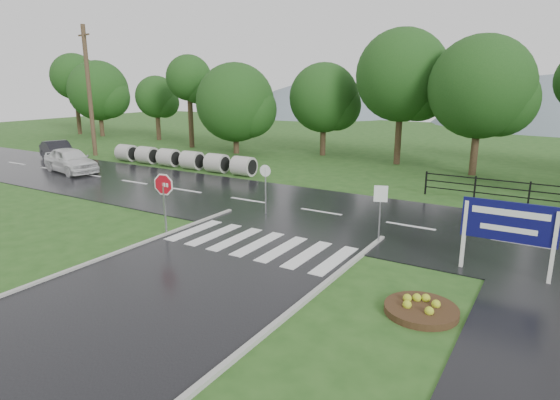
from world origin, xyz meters
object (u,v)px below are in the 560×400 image
Objects in this scene: stop_sign at (164,190)px; car_white at (72,173)px; estate_billboard at (509,226)px; car_dark at (59,161)px; culvert_pipes at (180,159)px.

car_white is at bearing 157.44° from stop_sign.
estate_billboard reaches higher than car_white.
culvert_pipes is at bearing -55.68° from car_dark.
stop_sign is at bearing -167.82° from estate_billboard.
car_white reaches higher than car_dark.
estate_billboard is (11.46, 2.48, -0.18)m from stop_sign.
car_white is at bearing 172.40° from estate_billboard.
stop_sign is 11.73m from estate_billboard.
car_dark is at bearing -164.52° from culvert_pipes.
culvert_pipes is 2.51× the size of car_white.
culvert_pipes reaches higher than car_white.
stop_sign is at bearing -48.92° from culvert_pipes.
car_white is (-14.20, 5.90, -1.77)m from stop_sign.
culvert_pipes is at bearing -32.50° from car_white.
estate_billboard reaches higher than car_dark.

